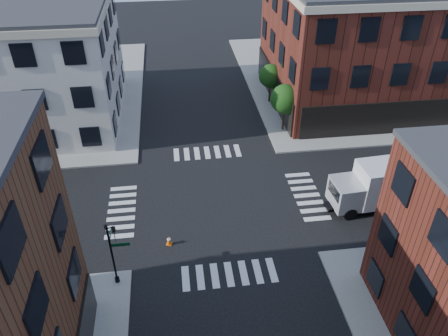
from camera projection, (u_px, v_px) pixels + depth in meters
ground at (216, 203)px, 32.73m from camera, size 120.00×120.00×0.00m
sidewalk_ne at (371, 77)px, 51.98m from camera, size 30.00×30.00×0.15m
sidewalk_nw at (3, 96)px, 47.54m from camera, size 30.00×30.00×0.15m
building_ne at (397, 42)px, 44.47m from camera, size 25.00×16.00×12.00m
tree_near at (286, 100)px, 39.83m from camera, size 2.69×2.69×4.49m
tree_far at (271, 77)px, 44.87m from camera, size 2.43×2.43×4.07m
signal_pole at (113, 248)px, 24.95m from camera, size 1.29×1.24×4.60m
box_truck at (386, 184)px, 31.51m from camera, size 8.09×2.94×3.60m
traffic_cone at (169, 241)px, 29.00m from camera, size 0.46×0.46×0.67m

